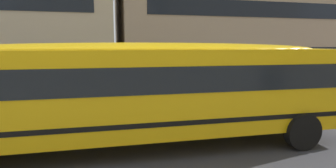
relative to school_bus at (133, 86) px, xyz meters
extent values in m
plane|color=#38383D|center=(-0.07, 1.55, -1.61)|extent=(400.00, 400.00, 0.00)
cube|color=gray|center=(-0.07, 8.98, -1.61)|extent=(120.00, 3.00, 0.01)
cube|color=silver|center=(-0.07, 1.55, -1.61)|extent=(110.00, 0.16, 0.01)
cube|color=yellow|center=(0.23, -0.01, -0.10)|extent=(10.42, 2.59, 2.07)
cube|color=black|center=(5.49, -0.12, -0.97)|extent=(0.24, 2.36, 0.34)
cube|color=black|center=(0.23, -0.01, 0.27)|extent=(9.80, 2.62, 0.60)
cube|color=black|center=(0.23, -0.01, -0.72)|extent=(10.44, 2.62, 0.11)
ellipsoid|color=yellow|center=(0.23, -0.01, 0.93)|extent=(10.00, 2.39, 0.34)
cylinder|color=red|center=(-3.05, 1.42, -0.21)|extent=(0.42, 0.42, 0.03)
cylinder|color=black|center=(4.15, -1.27, -1.14)|extent=(0.95, 0.29, 0.94)
cylinder|color=black|center=(4.20, 1.08, -1.14)|extent=(0.95, 0.29, 0.94)
cube|color=black|center=(9.68, 10.46, 0.31)|extent=(15.06, 0.04, 1.10)
cube|color=black|center=(9.68, 10.46, 3.51)|extent=(15.06, 0.04, 1.10)
camera|label=1|loc=(-0.76, -6.88, 1.05)|focal=28.89mm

